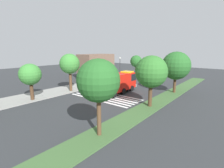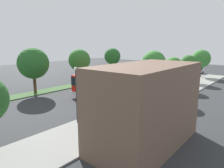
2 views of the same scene
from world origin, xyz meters
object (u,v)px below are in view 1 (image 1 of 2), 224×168
Objects in this scene: fire_truck at (119,82)px; median_tree_center at (176,66)px; sidewalk_tree_far_east at (136,61)px; sidewalk_tree_center at (30,75)px; bench_near_shelter at (96,82)px; median_tree_far_west at (98,81)px; median_tree_west at (151,72)px; sidewalk_tree_east at (70,64)px; bus_stop_shelter at (107,74)px; bench_west_of_shelter at (85,84)px; street_lamp at (120,67)px.

median_tree_center is at bearing -54.23° from fire_truck.
sidewalk_tree_center is at bearing -180.00° from sidewalk_tree_far_east.
bench_near_shelter is 23.80m from median_tree_far_west.
median_tree_west is at bearing -116.47° from fire_truck.
median_tree_far_west reaches higher than sidewalk_tree_east.
median_tree_west is 0.95× the size of median_tree_center.
sidewalk_tree_center is 0.81× the size of sidewalk_tree_east.
sidewalk_tree_center is at bearing -177.91° from bus_stop_shelter.
fire_truck is 1.51× the size of sidewalk_tree_far_east.
median_tree_center is (-0.43, -16.46, 3.11)m from bus_stop_shelter.
median_tree_far_west is (-16.59, -16.43, 4.60)m from bench_near_shelter.
sidewalk_tree_center is at bearing -180.00° from sidewalk_tree_east.
sidewalk_tree_east is at bearing 0.00° from sidewalk_tree_center.
bench_near_shelter is at bearing 177.68° from sidewalk_tree_far_east.
sidewalk_tree_east is 15.82m from median_tree_west.
sidewalk_tree_center is (-11.63, -0.66, 3.49)m from bench_west_of_shelter.
sidewalk_tree_east reaches higher than fire_truck.
median_tree_center is at bearing -67.17° from bench_west_of_shelter.
median_tree_far_west reaches higher than bus_stop_shelter.
sidewalk_tree_east is at bearing -170.98° from bench_west_of_shelter.
median_tree_west reaches higher than fire_truck.
median_tree_west is (-2.95, -16.43, 4.33)m from bench_west_of_shelter.
sidewalk_tree_east reaches higher than sidewalk_tree_far_east.
median_tree_center is at bearing -40.37° from sidewalk_tree_center.
street_lamp is 0.78× the size of median_tree_center.
street_lamp is 15.35m from sidewalk_tree_east.
bench_west_of_shelter is at bearing 9.02° from sidewalk_tree_east.
median_tree_center is (20.16, 0.00, -0.20)m from median_tree_far_west.
median_tree_far_west reaches higher than street_lamp.
median_tree_center reaches higher than fire_truck.
bench_west_of_shelter is at bearing 79.81° from median_tree_west.
street_lamp is at bearing 74.84° from median_tree_center.
median_tree_west is (-6.30, -16.43, 4.33)m from bench_near_shelter.
sidewalk_tree_east is 23.88m from sidewalk_tree_far_east.
street_lamp is at bearing 33.43° from fire_truck.
bench_near_shelter is 3.35m from bench_west_of_shelter.
median_tree_far_west is at bearing 180.00° from median_tree_west.
street_lamp is 15.99m from median_tree_center.
fire_truck is at bearing 127.66° from median_tree_center.
sidewalk_tree_center is 0.94× the size of sidewalk_tree_far_east.
sidewalk_tree_center is (-14.98, -0.66, 3.49)m from bench_near_shelter.
sidewalk_tree_center reaches higher than bench_near_shelter.
fire_truck is 10.56m from median_tree_center.
sidewalk_tree_center is 7.54m from sidewalk_tree_east.
bus_stop_shelter is 2.19× the size of bench_west_of_shelter.
sidewalk_tree_far_east is (19.69, -0.66, 3.80)m from bench_west_of_shelter.
bench_west_of_shelter is at bearing 174.52° from street_lamp.
fire_truck is at bearing 65.41° from median_tree_west.
median_tree_west reaches higher than sidewalk_tree_center.
fire_truck is at bearing -107.36° from bench_near_shelter.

